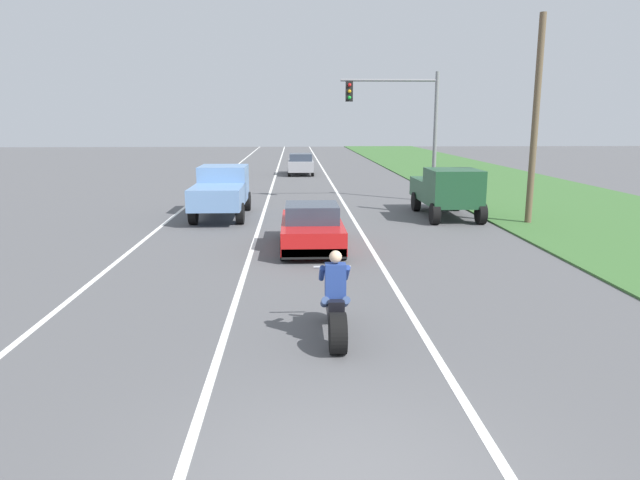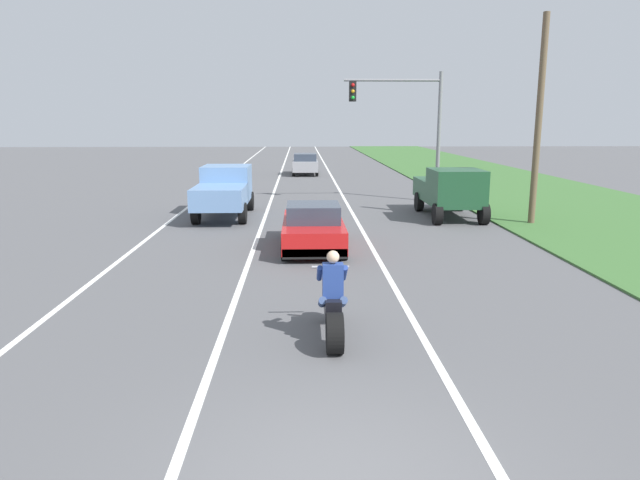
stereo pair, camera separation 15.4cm
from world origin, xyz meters
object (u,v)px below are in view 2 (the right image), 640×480
object	(u,v)px
distant_car_far_ahead	(305,164)
pickup_truck_left_lane_light_blue	(224,189)
pickup_truck_right_shoulder_dark_green	(450,189)
motorcycle_with_rider	(333,308)
sports_car_red	(313,228)
traffic_light_mast_near	(410,116)

from	to	relation	value
distant_car_far_ahead	pickup_truck_left_lane_light_blue	bearing A→B (deg)	-100.51
pickup_truck_left_lane_light_blue	pickup_truck_right_shoulder_dark_green	size ratio (longest dim) A/B	1.00
motorcycle_with_rider	distant_car_far_ahead	distance (m)	31.64
sports_car_red	pickup_truck_left_lane_light_blue	bearing A→B (deg)	120.17
distant_car_far_ahead	pickup_truck_right_shoulder_dark_green	bearing A→B (deg)	-73.27
pickup_truck_left_lane_light_blue	pickup_truck_right_shoulder_dark_green	xyz separation A→B (m)	(8.98, -0.33, 0.00)
distant_car_far_ahead	traffic_light_mast_near	bearing A→B (deg)	-71.42
sports_car_red	pickup_truck_right_shoulder_dark_green	world-z (taller)	pickup_truck_right_shoulder_dark_green
motorcycle_with_rider	pickup_truck_left_lane_light_blue	world-z (taller)	pickup_truck_left_lane_light_blue
motorcycle_with_rider	traffic_light_mast_near	bearing A→B (deg)	75.47
sports_car_red	pickup_truck_left_lane_light_blue	distance (m)	6.81
pickup_truck_right_shoulder_dark_green	traffic_light_mast_near	xyz separation A→B (m)	(-0.85, 4.49, 2.89)
motorcycle_with_rider	sports_car_red	xyz separation A→B (m)	(-0.18, 7.50, 0.04)
motorcycle_with_rider	pickup_truck_right_shoulder_dark_green	world-z (taller)	pickup_truck_right_shoulder_dark_green
motorcycle_with_rider	sports_car_red	bearing A→B (deg)	91.34
distant_car_far_ahead	motorcycle_with_rider	bearing A→B (deg)	-89.64
pickup_truck_right_shoulder_dark_green	sports_car_red	bearing A→B (deg)	-135.13
motorcycle_with_rider	traffic_light_mast_near	xyz separation A→B (m)	(4.54, 17.53, 3.40)
pickup_truck_left_lane_light_blue	pickup_truck_right_shoulder_dark_green	distance (m)	8.98
pickup_truck_right_shoulder_dark_green	distant_car_far_ahead	bearing A→B (deg)	106.73
traffic_light_mast_near	pickup_truck_right_shoulder_dark_green	bearing A→B (deg)	-79.32
motorcycle_with_rider	sports_car_red	distance (m)	7.50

